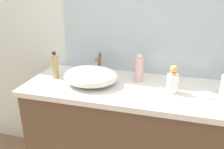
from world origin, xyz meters
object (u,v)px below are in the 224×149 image
object	(u,v)px
soap_dispenser	(173,82)
candle_jar	(206,96)
lotion_bottle	(55,66)
sink_basin	(91,76)
perfume_bottle	(139,69)

from	to	relation	value
soap_dispenser	candle_jar	size ratio (longest dim) A/B	3.00
soap_dispenser	candle_jar	bearing A→B (deg)	-6.57
soap_dispenser	lotion_bottle	world-z (taller)	lotion_bottle
lotion_bottle	soap_dispenser	bearing A→B (deg)	-1.80
soap_dispenser	candle_jar	world-z (taller)	soap_dispenser
sink_basin	perfume_bottle	world-z (taller)	perfume_bottle
lotion_bottle	candle_jar	xyz separation A→B (m)	(1.03, -0.05, -0.08)
candle_jar	perfume_bottle	bearing A→B (deg)	160.61
soap_dispenser	lotion_bottle	distance (m)	0.83
sink_basin	soap_dispenser	xyz separation A→B (m)	(0.54, 0.01, 0.02)
sink_basin	lotion_bottle	distance (m)	0.29
sink_basin	perfume_bottle	size ratio (longest dim) A/B	1.95
sink_basin	soap_dispenser	size ratio (longest dim) A/B	2.07
soap_dispenser	lotion_bottle	bearing A→B (deg)	178.20
sink_basin	soap_dispenser	world-z (taller)	soap_dispenser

